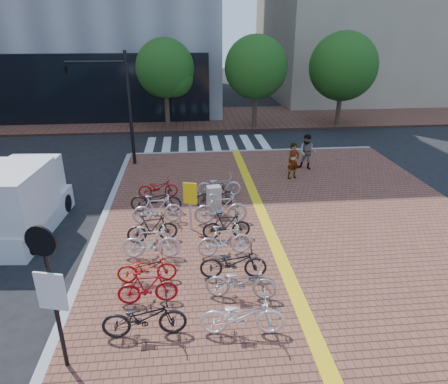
{
  "coord_description": "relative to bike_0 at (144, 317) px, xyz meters",
  "views": [
    {
      "loc": [
        -0.78,
        -9.82,
        6.84
      ],
      "look_at": [
        0.49,
        3.28,
        1.3
      ],
      "focal_mm": 32.0,
      "sensor_mm": 36.0,
      "label": 1
    }
  ],
  "objects": [
    {
      "name": "ground",
      "position": [
        1.89,
        2.38,
        -0.66
      ],
      "size": [
        120.0,
        120.0,
        0.0
      ],
      "primitive_type": "plane",
      "color": "black",
      "rests_on": "ground"
    },
    {
      "name": "kerb_north",
      "position": [
        4.89,
        14.38,
        -0.58
      ],
      "size": [
        14.0,
        0.25,
        0.15
      ],
      "primitive_type": "cube",
      "color": "gray",
      "rests_on": "ground"
    },
    {
      "name": "far_sidewalk",
      "position": [
        1.89,
        23.38,
        -0.58
      ],
      "size": [
        70.0,
        8.0,
        0.15
      ],
      "primitive_type": "cube",
      "color": "brown",
      "rests_on": "ground"
    },
    {
      "name": "building_beige",
      "position": [
        19.89,
        34.38,
        8.34
      ],
      "size": [
        20.0,
        18.0,
        18.0
      ],
      "primitive_type": "cube",
      "color": "gray",
      "rests_on": "ground"
    },
    {
      "name": "crosswalk",
      "position": [
        2.39,
        16.38,
        -0.65
      ],
      "size": [
        7.5,
        4.0,
        0.01
      ],
      "color": "silver",
      "rests_on": "ground"
    },
    {
      "name": "street_trees",
      "position": [
        6.93,
        19.83,
        3.44
      ],
      "size": [
        16.2,
        4.6,
        6.35
      ],
      "color": "#38281E",
      "rests_on": "far_sidewalk"
    },
    {
      "name": "bike_0",
      "position": [
        0.0,
        0.0,
        0.0
      ],
      "size": [
        1.95,
        0.72,
        1.02
      ],
      "primitive_type": "imported",
      "rotation": [
        0.0,
        0.0,
        1.59
      ],
      "color": "black",
      "rests_on": "sidewalk"
    },
    {
      "name": "bike_1",
      "position": [
        -0.02,
        1.18,
        -0.04
      ],
      "size": [
        1.56,
        0.49,
        0.93
      ],
      "primitive_type": "imported",
      "rotation": [
        0.0,
        0.0,
        1.61
      ],
      "color": "#A70B18",
      "rests_on": "sidewalk"
    },
    {
      "name": "bike_2",
      "position": [
        -0.12,
        2.14,
        -0.08
      ],
      "size": [
        1.66,
        0.62,
        0.87
      ],
      "primitive_type": "imported",
      "rotation": [
        0.0,
        0.0,
        1.6
      ],
      "color": "#A6150B",
      "rests_on": "sidewalk"
    },
    {
      "name": "bike_3",
      "position": [
        -0.09,
        3.37,
        0.04
      ],
      "size": [
        1.84,
        0.62,
        1.09
      ],
      "primitive_type": "imported",
      "rotation": [
        0.0,
        0.0,
        1.51
      ],
      "color": "silver",
      "rests_on": "sidewalk"
    },
    {
      "name": "bike_4",
      "position": [
        -0.12,
        4.36,
        -0.01
      ],
      "size": [
        1.72,
        0.72,
        1.0
      ],
      "primitive_type": "imported",
      "rotation": [
        0.0,
        0.0,
        1.72
      ],
      "color": "black",
      "rests_on": "sidewalk"
    },
    {
      "name": "bike_5",
      "position": [
        -0.02,
        5.73,
        0.04
      ],
      "size": [
        1.86,
        0.65,
        1.1
      ],
      "primitive_type": "imported",
      "rotation": [
        0.0,
        0.0,
        1.65
      ],
      "color": "#BABABF",
      "rests_on": "sidewalk"
    },
    {
      "name": "bike_6",
      "position": [
        -0.14,
        6.67,
        0.01
      ],
      "size": [
        2.02,
        0.9,
        1.03
      ],
      "primitive_type": "imported",
      "rotation": [
        0.0,
        0.0,
        1.46
      ],
      "color": "black",
      "rests_on": "sidewalk"
    },
    {
      "name": "bike_7",
      "position": [
        -0.14,
        8.1,
        -0.08
      ],
      "size": [
        1.65,
        0.65,
        0.85
      ],
      "primitive_type": "imported",
      "rotation": [
        0.0,
        0.0,
        1.62
      ],
      "color": "#B30C0F",
      "rests_on": "sidewalk"
    },
    {
      "name": "bike_8",
      "position": [
        2.24,
        -0.16,
        0.01
      ],
      "size": [
        2.01,
        0.84,
        1.03
      ],
      "primitive_type": "imported",
      "rotation": [
        0.0,
        0.0,
        1.49
      ],
      "color": "white",
      "rests_on": "sidewalk"
    },
    {
      "name": "bike_9",
      "position": [
        2.4,
        1.16,
        -0.02
      ],
      "size": [
        1.96,
        0.98,
        0.98
      ],
      "primitive_type": "imported",
      "rotation": [
        0.0,
        0.0,
        1.39
      ],
      "color": "#A7A7AC",
      "rests_on": "sidewalk"
    },
    {
      "name": "bike_10",
      "position": [
        2.3,
        2.08,
        -0.01
      ],
      "size": [
        1.94,
        0.78,
        1.0
      ],
      "primitive_type": "imported",
      "rotation": [
        0.0,
        0.0,
        1.51
      ],
      "color": "black",
      "rests_on": "sidewalk"
    },
    {
      "name": "bike_11",
      "position": [
        2.18,
        3.31,
        0.01
      ],
      "size": [
        1.77,
        0.68,
        1.04
      ],
      "primitive_type": "imported",
      "rotation": [
        0.0,
        0.0,
        1.68
      ],
      "color": "silver",
      "rests_on": "sidewalk"
    },
    {
      "name": "bike_12",
      "position": [
        2.34,
        4.35,
        -0.02
      ],
      "size": [
        1.63,
        0.5,
        0.97
      ],
      "primitive_type": "imported",
      "rotation": [
        0.0,
        0.0,
        1.6
      ],
      "color": "black",
      "rests_on": "sidewalk"
    },
    {
      "name": "bike_13",
      "position": [
        2.26,
        5.49,
        0.07
      ],
      "size": [
        1.95,
        0.57,
        1.17
      ],
      "primitive_type": "imported",
      "rotation": [
        0.0,
        0.0,
        1.58
      ],
      "color": "#A2A1A6",
      "rests_on": "sidewalk"
    },
    {
      "name": "bike_14",
      "position": [
        2.15,
        6.95,
        -0.03
      ],
      "size": [
        1.64,
        0.69,
        0.96
      ],
      "primitive_type": "imported",
      "rotation": [
        0.0,
        0.0,
        1.72
      ],
      "color": "black",
      "rests_on": "sidewalk"
    },
    {
      "name": "bike_15",
      "position": [
        2.4,
        8.02,
        -0.03
      ],
      "size": [
        1.84,
        0.66,
        0.96
      ],
      "primitive_type": "imported",
      "rotation": [
        0.0,
        0.0,
        1.56
      ],
      "color": "silver",
      "rests_on": "sidewalk"
    },
    {
      "name": "pedestrian_a",
      "position": [
        6.01,
        9.75,
        0.34
      ],
      "size": [
        0.72,
        0.6,
        1.69
      ],
      "primitive_type": "imported",
      "rotation": [
        0.0,
        0.0,
        0.37
      ],
      "color": "gray",
      "rests_on": "sidewalk"
    },
    {
      "name": "pedestrian_b",
      "position": [
        7.02,
        10.95,
        0.37
      ],
      "size": [
        1.07,
        1.0,
        1.76
      ],
      "primitive_type": "imported",
      "rotation": [
        0.0,
        0.0,
        -0.51
      ],
      "color": "#484C5B",
      "rests_on": "sidewalk"
    },
    {
      "name": "utility_box",
      "position": [
        2.06,
        6.32,
        0.04
      ],
      "size": [
        0.56,
        0.44,
        1.11
      ],
      "primitive_type": "cube",
      "rotation": [
        0.0,
        0.0,
        0.15
      ],
      "color": "#B8B8BD",
      "rests_on": "sidewalk"
    },
    {
      "name": "yellow_sign",
      "position": [
        1.15,
        5.1,
        0.72
      ],
      "size": [
        0.47,
        0.19,
        1.77
      ],
      "color": "#B7B7BC",
      "rests_on": "sidewalk"
    },
    {
      "name": "notice_sign",
      "position": [
        -1.6,
        -0.78,
        1.61
      ],
      "size": [
        0.61,
        0.22,
        3.37
      ],
      "color": "black",
      "rests_on": "sidewalk"
    },
    {
      "name": "traffic_light_pole",
      "position": [
        -2.9,
        12.63,
        3.34
      ],
      "size": [
        3.0,
        1.16,
        5.58
      ],
      "color": "black",
      "rests_on": "sidewalk"
    },
    {
      "name": "box_truck",
      "position": [
        -4.69,
        5.76,
        0.56
      ],
      "size": [
        2.29,
        4.62,
        2.59
      ],
      "color": "silver",
      "rests_on": "ground"
    }
  ]
}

